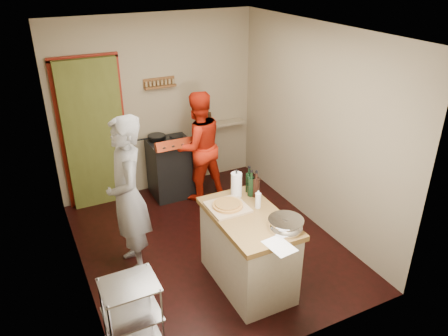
{
  "coord_description": "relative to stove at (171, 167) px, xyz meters",
  "views": [
    {
      "loc": [
        -1.83,
        -4.12,
        3.29
      ],
      "look_at": [
        0.22,
        0.0,
        1.03
      ],
      "focal_mm": 35.0,
      "sensor_mm": 36.0,
      "label": 1
    }
  ],
  "objects": [
    {
      "name": "back_wall",
      "position": [
        -0.69,
        0.36,
        0.68
      ],
      "size": [
        3.0,
        0.44,
        2.6
      ],
      "color": "gray",
      "rests_on": "ground"
    },
    {
      "name": "ceiling",
      "position": [
        -0.05,
        -1.42,
        2.16
      ],
      "size": [
        3.0,
        3.5,
        0.02
      ],
      "primitive_type": "cube",
      "color": "white",
      "rests_on": "back_wall"
    },
    {
      "name": "wire_shelving",
      "position": [
        -1.33,
        -2.62,
        -0.01
      ],
      "size": [
        0.48,
        0.4,
        0.8
      ],
      "color": "silver",
      "rests_on": "ground"
    },
    {
      "name": "person_stripe",
      "position": [
        -0.99,
        -1.4,
        0.47
      ],
      "size": [
        0.5,
        0.71,
        1.84
      ],
      "primitive_type": "imported",
      "rotation": [
        0.0,
        0.0,
        -1.67
      ],
      "color": "#B6B7BC",
      "rests_on": "ground"
    },
    {
      "name": "left_wall",
      "position": [
        -1.55,
        -1.42,
        0.85
      ],
      "size": [
        0.04,
        3.5,
        2.6
      ],
      "primitive_type": "cube",
      "color": "gray",
      "rests_on": "ground"
    },
    {
      "name": "stove",
      "position": [
        0.0,
        0.0,
        0.0
      ],
      "size": [
        0.6,
        0.63,
        1.0
      ],
      "color": "black",
      "rests_on": "ground"
    },
    {
      "name": "island",
      "position": [
        0.05,
        -2.25,
        0.02
      ],
      "size": [
        0.72,
        1.32,
        1.18
      ],
      "color": "beige",
      "rests_on": "ground"
    },
    {
      "name": "right_wall",
      "position": [
        1.45,
        -1.42,
        0.85
      ],
      "size": [
        0.04,
        3.5,
        2.6
      ],
      "primitive_type": "cube",
      "color": "gray",
      "rests_on": "ground"
    },
    {
      "name": "floor",
      "position": [
        -0.05,
        -1.42,
        -0.45
      ],
      "size": [
        3.5,
        3.5,
        0.0
      ],
      "primitive_type": "plane",
      "color": "black",
      "rests_on": "ground"
    },
    {
      "name": "person_red",
      "position": [
        0.34,
        -0.22,
        0.36
      ],
      "size": [
        0.83,
        0.67,
        1.61
      ],
      "primitive_type": "imported",
      "rotation": [
        0.0,
        0.0,
        3.22
      ],
      "color": "red",
      "rests_on": "ground"
    }
  ]
}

